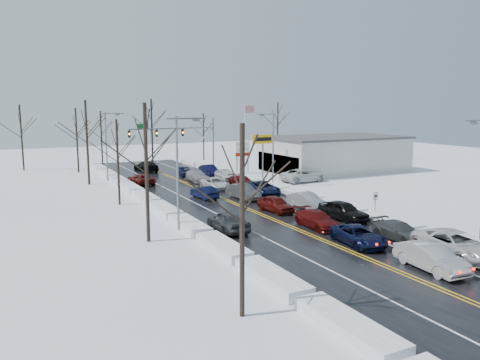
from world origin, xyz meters
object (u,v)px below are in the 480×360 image
flagpole (246,130)px  dealership_building (334,154)px  tires_plus_sign (263,142)px  oncoming_car_0 (204,198)px  traffic_signal_mast (182,135)px

flagpole → dealership_building: (8.80, -12.00, -3.27)m
flagpole → tires_plus_sign: bearing=-108.4°
dealership_building → oncoming_car_0: 28.07m
traffic_signal_mast → dealership_building: traffic_signal_mast is taller
tires_plus_sign → oncoming_car_0: size_ratio=1.46×
traffic_signal_mast → tires_plus_sign: 13.92m
flagpole → dealership_building: size_ratio=0.49×
dealership_building → oncoming_car_0: dealership_building is taller
flagpole → dealership_building: flagpole is taller
traffic_signal_mast → flagpole: bearing=9.7°
oncoming_car_0 → tires_plus_sign: bearing=-149.6°
tires_plus_sign → dealership_building: size_ratio=0.29×
tires_plus_sign → traffic_signal_mast: bearing=120.5°
traffic_signal_mast → tires_plus_sign: bearing=-59.5°
traffic_signal_mast → oncoming_car_0: (-5.17, -20.95, -5.48)m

